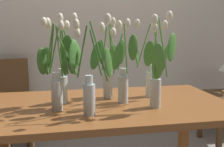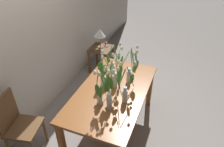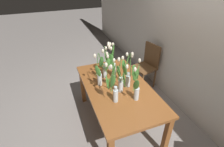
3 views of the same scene
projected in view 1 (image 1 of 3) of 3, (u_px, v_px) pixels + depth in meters
room_wall_rear at (87, 17)px, 2.91m from camera, size 9.00×0.10×2.70m
dining_table at (108, 117)px, 1.80m from camera, size 1.60×0.90×0.74m
tulip_vase_0 at (57, 74)px, 1.63m from camera, size 0.27×0.16×0.55m
tulip_vase_1 at (91, 78)px, 1.52m from camera, size 0.26×0.23×0.56m
tulip_vase_2 at (110, 66)px, 1.89m from camera, size 0.19×0.25×0.56m
tulip_vase_3 at (63, 69)px, 1.71m from camera, size 0.24×0.16×0.58m
tulip_vase_4 at (123, 75)px, 1.75m from camera, size 0.19×0.16×0.55m
tulip_vase_5 at (157, 71)px, 1.64m from camera, size 0.19×0.28×0.58m
tulip_vase_6 at (151, 72)px, 1.93m from camera, size 0.27×0.18×0.55m
dining_chair at (9, 102)px, 2.63m from camera, size 0.48×0.48×0.93m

